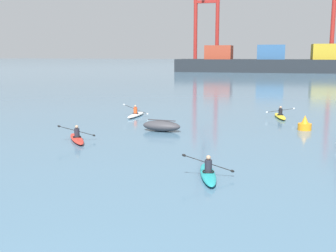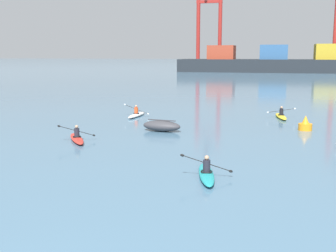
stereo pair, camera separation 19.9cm
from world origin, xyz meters
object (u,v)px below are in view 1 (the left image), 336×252
object	(u,v)px
kayak_white	(136,114)
kayak_teal	(208,173)
kayak_red	(77,138)
container_barge	(271,62)
gantry_crane_west	(206,13)
capsized_dinghy	(161,126)
kayak_yellow	(280,116)
channel_buoy	(305,125)

from	to	relation	value
kayak_white	kayak_teal	distance (m)	17.71
kayak_red	kayak_teal	world-z (taller)	kayak_red
container_barge	kayak_white	world-z (taller)	container_barge
container_barge	kayak_teal	bearing A→B (deg)	-90.85
gantry_crane_west	capsized_dinghy	size ratio (longest dim) A/B	13.98
kayak_red	kayak_teal	xyz separation A→B (m)	(8.54, -5.50, 0.00)
kayak_white	kayak_yellow	xyz separation A→B (m)	(11.34, 2.05, 0.00)
capsized_dinghy	kayak_teal	bearing A→B (deg)	-65.00
capsized_dinghy	kayak_white	distance (m)	6.95
capsized_dinghy	kayak_white	size ratio (longest dim) A/B	0.80
channel_buoy	kayak_red	distance (m)	14.88
channel_buoy	kayak_teal	bearing A→B (deg)	-110.27
channel_buoy	kayak_yellow	world-z (taller)	channel_buoy
kayak_teal	kayak_white	bearing A→B (deg)	117.81
channel_buoy	kayak_red	world-z (taller)	kayak_red
capsized_dinghy	kayak_yellow	distance (m)	11.01
gantry_crane_west	kayak_red	bearing A→B (deg)	-84.80
kayak_yellow	kayak_teal	world-z (taller)	kayak_teal
gantry_crane_west	kayak_red	xyz separation A→B (m)	(10.36, -113.87, -17.40)
kayak_yellow	kayak_red	bearing A→B (deg)	-133.60
kayak_red	kayak_teal	size ratio (longest dim) A/B	0.91
kayak_white	kayak_red	size ratio (longest dim) A/B	1.09
capsized_dinghy	kayak_red	distance (m)	5.85
channel_buoy	gantry_crane_west	bearing A→B (deg)	102.40
kayak_white	kayak_yellow	bearing A→B (deg)	10.22
kayak_yellow	kayak_teal	size ratio (longest dim) A/B	1.00
gantry_crane_west	channel_buoy	distance (m)	110.81
kayak_white	kayak_teal	bearing A→B (deg)	-62.19
gantry_crane_west	kayak_teal	size ratio (longest dim) A/B	11.06
container_barge	kayak_yellow	distance (m)	86.90
capsized_dinghy	channel_buoy	size ratio (longest dim) A/B	2.73
gantry_crane_west	kayak_white	world-z (taller)	gantry_crane_west
channel_buoy	kayak_teal	size ratio (longest dim) A/B	0.29
channel_buoy	kayak_white	xyz separation A→B (m)	(-12.86, 3.20, -0.19)
kayak_red	kayak_yellow	size ratio (longest dim) A/B	0.91
channel_buoy	kayak_red	xyz separation A→B (m)	(-13.14, -6.96, -0.19)
channel_buoy	kayak_yellow	size ratio (longest dim) A/B	0.29
capsized_dinghy	kayak_yellow	xyz separation A→B (m)	(7.65, 7.92, -0.18)
capsized_dinghy	kayak_red	world-z (taller)	kayak_red
kayak_yellow	channel_buoy	bearing A→B (deg)	-73.82
gantry_crane_west	channel_buoy	xyz separation A→B (m)	(23.50, -106.91, -17.21)
container_barge	gantry_crane_west	distance (m)	29.33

